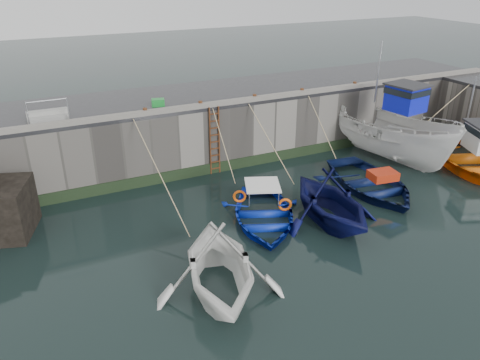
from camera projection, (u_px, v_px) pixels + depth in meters
name	position (u px, v px, depth m)	size (l,w,h in m)	color
ground	(398.00, 277.00, 14.68)	(120.00, 120.00, 0.00)	black
quay_back	(231.00, 122.00, 24.24)	(30.00, 5.00, 3.00)	slate
road_back	(230.00, 92.00, 23.58)	(30.00, 5.00, 0.16)	black
kerb_back	(252.00, 99.00, 21.58)	(30.00, 0.30, 0.20)	slate
algae_back	(253.00, 161.00, 22.70)	(30.00, 0.08, 0.50)	black
ladder	(215.00, 141.00, 21.30)	(0.51, 0.08, 3.20)	#3F1E0F
boat_near_white	(220.00, 291.00, 14.08)	(4.09, 4.74, 2.50)	white
boat_near_white_rope	(166.00, 213.00, 18.43)	(0.04, 6.22, 3.10)	tan
boat_near_blue	(263.00, 220.00, 17.93)	(3.41, 4.78, 0.99)	#0B25A9
boat_near_blue_rope	(223.00, 183.00, 20.99)	(0.04, 3.60, 3.10)	tan
boat_near_blacktrim	(328.00, 221.00, 17.86)	(3.96, 4.59, 2.42)	#0A0D3F
boat_near_blacktrim_rope	(273.00, 179.00, 21.39)	(0.04, 4.48, 3.10)	tan
boat_near_navy	(370.00, 189.00, 20.45)	(3.85, 5.39, 1.12)	#0A1642
boat_near_navy_rope	(323.00, 161.00, 23.34)	(0.04, 3.33, 3.10)	tan
boat_far_white	(391.00, 134.00, 23.22)	(4.03, 7.98, 5.94)	silver
boat_far_orange	(474.00, 158.00, 22.46)	(7.32, 8.39, 4.45)	#DF610B
fish_crate	(158.00, 102.00, 20.85)	(0.56, 0.40, 0.32)	#18842C
railing	(48.00, 115.00, 18.98)	(1.60, 1.05, 1.00)	#A5A8AD
bollard_a	(145.00, 111.00, 19.67)	(0.18, 0.18, 0.28)	#3F1E0F
bollard_b	(200.00, 104.00, 20.66)	(0.18, 0.18, 0.28)	#3F1E0F
bollard_c	(255.00, 97.00, 21.73)	(0.18, 0.18, 0.28)	#3F1E0F
bollard_d	(302.00, 91.00, 22.76)	(0.18, 0.18, 0.28)	#3F1E0F
bollard_e	(355.00, 84.00, 24.02)	(0.18, 0.18, 0.28)	#3F1E0F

